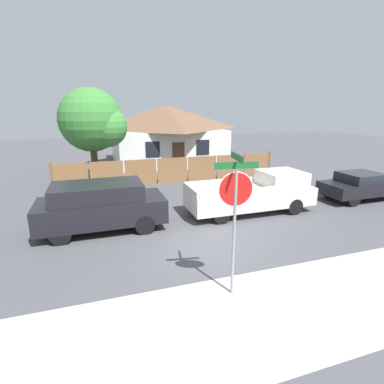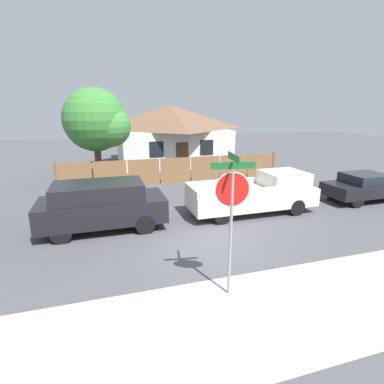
{
  "view_description": "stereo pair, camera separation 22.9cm",
  "coord_description": "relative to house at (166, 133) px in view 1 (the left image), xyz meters",
  "views": [
    {
      "loc": [
        -3.31,
        -8.44,
        4.37
      ],
      "look_at": [
        -0.21,
        0.9,
        1.6
      ],
      "focal_mm": 28.0,
      "sensor_mm": 36.0,
      "label": 1
    },
    {
      "loc": [
        -3.09,
        -8.51,
        4.37
      ],
      "look_at": [
        -0.21,
        0.9,
        1.6
      ],
      "focal_mm": 28.0,
      "sensor_mm": 36.0,
      "label": 2
    }
  ],
  "objects": [
    {
      "name": "house",
      "position": [
        0.0,
        0.0,
        0.0
      ],
      "size": [
        8.96,
        7.82,
        4.6
      ],
      "color": "white",
      "rests_on": "ground"
    },
    {
      "name": "parked_sedan",
      "position": [
        6.54,
        -13.46,
        -1.67
      ],
      "size": [
        4.07,
        1.76,
        1.35
      ],
      "rotation": [
        0.0,
        0.0,
        -0.0
      ],
      "color": "black",
      "rests_on": "ground"
    },
    {
      "name": "stop_sign",
      "position": [
        -2.9,
        -18.56,
        -0.03
      ],
      "size": [
        0.99,
        0.89,
        3.42
      ],
      "rotation": [
        0.0,
        0.0,
        -0.17
      ],
      "color": "gray",
      "rests_on": "ground"
    },
    {
      "name": "orange_pickup",
      "position": [
        0.64,
        -13.46,
        -1.55
      ],
      "size": [
        5.44,
        1.87,
        1.72
      ],
      "rotation": [
        0.0,
        0.0,
        -0.0
      ],
      "color": "silver",
      "rests_on": "ground"
    },
    {
      "name": "oak_tree",
      "position": [
        -5.62,
        -5.7,
        1.23
      ],
      "size": [
        3.84,
        3.66,
        5.53
      ],
      "color": "brown",
      "rests_on": "ground"
    },
    {
      "name": "ground_plane",
      "position": [
        -2.53,
        -15.89,
        -2.38
      ],
      "size": [
        80.0,
        80.0,
        0.0
      ],
      "primitive_type": "plane",
      "color": "#47474C"
    },
    {
      "name": "sidewalk_strip",
      "position": [
        -2.53,
        -19.49,
        -2.38
      ],
      "size": [
        36.0,
        3.2,
        0.01
      ],
      "color": "#A3A39E",
      "rests_on": "ground"
    },
    {
      "name": "wooden_fence",
      "position": [
        -1.38,
        -7.18,
        -1.63
      ],
      "size": [
        13.46,
        0.12,
        1.6
      ],
      "color": "brown",
      "rests_on": "ground"
    },
    {
      "name": "red_suv",
      "position": [
        -5.73,
        -13.46,
        -1.42
      ],
      "size": [
        4.51,
        1.97,
        1.78
      ],
      "rotation": [
        0.0,
        0.0,
        -0.0
      ],
      "color": "black",
      "rests_on": "ground"
    }
  ]
}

